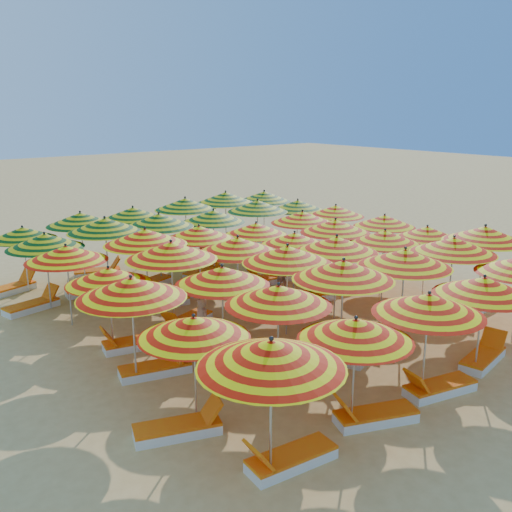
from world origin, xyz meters
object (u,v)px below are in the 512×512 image
(umbrella_22, at_px, (335,226))
(umbrella_40, at_px, (226,198))
(lounger_24, at_px, (98,272))
(umbrella_27, at_px, (256,229))
(umbrella_18, at_px, (109,276))
(umbrella_12, at_px, (131,288))
(beachgoer_b, at_px, (279,272))
(lounger_9, at_px, (134,343))
(lounger_19, at_px, (33,306))
(umbrella_36, at_px, (23,233))
(umbrella_38, at_px, (133,213))
(lounger_20, at_px, (93,289))
(lounger_25, at_px, (198,254))
(umbrella_0, at_px, (271,354))
(umbrella_31, at_px, (105,225))
(lounger_12, at_px, (325,289))
(umbrella_10, at_px, (454,246))
(lounger_16, at_px, (269,279))
(umbrella_6, at_px, (194,327))
(umbrella_3, at_px, (484,287))
(lounger_18, at_px, (320,260))
(umbrella_29, at_px, (336,211))
(umbrella_13, at_px, (222,276))
(umbrella_11, at_px, (485,234))
(lounger_23, at_px, (12,288))
(lounger_4, at_px, (180,428))
(umbrella_19, at_px, (171,251))
(umbrella_25, at_px, (145,237))
(umbrella_15, at_px, (337,245))
(umbrella_17, at_px, (427,233))
(umbrella_23, at_px, (384,221))
(lounger_3, at_px, (483,357))
(umbrella_24, at_px, (66,253))
(umbrella_34, at_px, (258,206))
(umbrella_16, at_px, (385,237))
(lounger_17, at_px, (311,268))
(lounger_27, at_px, (272,240))
(umbrella_14, at_px, (287,255))
(beachgoer_a, at_px, (202,325))
(umbrella_9, at_px, (405,258))
(umbrella_28, at_px, (302,217))
(lounger_11, at_px, (310,295))
(umbrella_26, at_px, (199,233))
(umbrella_30, at_px, (45,241))
(umbrella_37, at_px, (80,219))
(lounger_21, at_px, (150,283))
(lounger_7, at_px, (473,308))
(umbrella_41, at_px, (264,196))
(umbrella_21, at_px, (295,239))
(umbrella_7, at_px, (278,295))
(lounger_8, at_px, (157,368))
(umbrella_39, at_px, (185,204))

(umbrella_22, height_order, umbrella_40, umbrella_40)
(lounger_24, bearing_deg, umbrella_22, -28.45)
(umbrella_27, bearing_deg, umbrella_18, -162.21)
(umbrella_12, height_order, beachgoer_b, umbrella_12)
(lounger_9, height_order, lounger_19, same)
(umbrella_36, relative_size, umbrella_38, 1.03)
(lounger_20, relative_size, lounger_25, 1.00)
(umbrella_0, height_order, umbrella_31, umbrella_31)
(lounger_12, bearing_deg, umbrella_22, 173.01)
(umbrella_10, bearing_deg, lounger_16, 105.69)
(umbrella_6, bearing_deg, lounger_9, 79.97)
(umbrella_3, xyz_separation_m, lounger_18, (4.04, 9.35, -2.03))
(umbrella_29, distance_m, lounger_24, 9.65)
(umbrella_3, xyz_separation_m, umbrella_13, (-4.32, 4.50, 0.03))
(umbrella_11, relative_size, lounger_23, 1.51)
(umbrella_40, height_order, lounger_4, umbrella_40)
(umbrella_19, xyz_separation_m, umbrella_31, (0.10, 4.50, -0.02))
(umbrella_3, distance_m, umbrella_25, 9.74)
(umbrella_15, height_order, umbrella_17, umbrella_15)
(umbrella_0, distance_m, umbrella_23, 13.00)
(umbrella_17, height_order, lounger_3, umbrella_17)
(umbrella_24, xyz_separation_m, umbrella_27, (6.70, -0.38, -0.12))
(umbrella_25, height_order, umbrella_34, umbrella_25)
(umbrella_16, bearing_deg, lounger_24, 124.67)
(umbrella_3, relative_size, umbrella_18, 1.31)
(lounger_17, bearing_deg, umbrella_13, 41.34)
(lounger_20, height_order, lounger_27, same)
(lounger_16, height_order, lounger_17, same)
(umbrella_14, bearing_deg, beachgoer_a, 167.41)
(umbrella_9, bearing_deg, umbrella_15, 94.52)
(umbrella_10, bearing_deg, umbrella_28, 90.01)
(lounger_11, relative_size, lounger_20, 1.01)
(umbrella_26, height_order, lounger_25, umbrella_26)
(umbrella_18, bearing_deg, umbrella_30, 91.51)
(umbrella_37, bearing_deg, lounger_16, -42.73)
(lounger_21, bearing_deg, lounger_7, 110.93)
(umbrella_17, height_order, lounger_12, umbrella_17)
(umbrella_31, distance_m, umbrella_41, 8.91)
(umbrella_36, height_order, lounger_24, umbrella_36)
(umbrella_9, xyz_separation_m, umbrella_18, (-6.47, 4.32, -0.28))
(umbrella_6, xyz_separation_m, umbrella_30, (0.12, 8.65, 0.13))
(umbrella_19, distance_m, lounger_21, 4.96)
(umbrella_11, height_order, umbrella_41, umbrella_11)
(umbrella_9, height_order, lounger_21, umbrella_9)
(umbrella_21, bearing_deg, umbrella_18, 179.15)
(lounger_17, height_order, lounger_27, same)
(umbrella_23, bearing_deg, lounger_23, 149.40)
(lounger_3, xyz_separation_m, lounger_11, (0.04, 6.26, 0.00))
(umbrella_7, bearing_deg, lounger_8, 127.73)
(umbrella_25, height_order, umbrella_39, umbrella_25)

